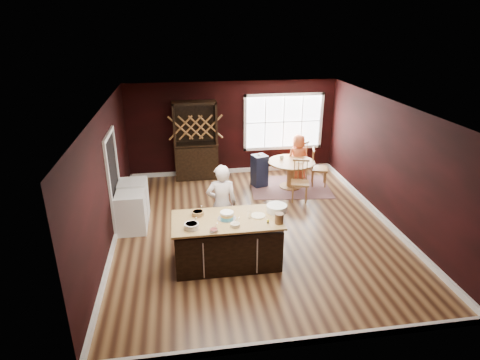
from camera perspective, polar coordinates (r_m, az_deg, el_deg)
name	(u,v)px	position (r m, az deg, el deg)	size (l,w,h in m)	color
room_shell	(255,171)	(8.38, 2.17, 1.30)	(7.00, 7.00, 7.00)	brown
window	(283,122)	(11.90, 6.20, 8.23)	(2.36, 0.10, 1.66)	white
doorway	(114,183)	(9.04, -17.44, -0.37)	(0.08, 1.26, 2.13)	white
kitchen_island	(227,242)	(7.57, -1.85, -8.80)	(2.00, 1.05, 0.92)	black
dining_table	(291,169)	(10.91, 7.26, 1.58)	(1.25, 1.25, 0.75)	brown
baker	(222,205)	(8.05, -2.61, -3.51)	(0.62, 0.41, 1.69)	silver
layer_cake	(227,215)	(7.31, -1.88, -5.06)	(0.34, 0.34, 0.14)	white
bowl_blue	(192,226)	(7.04, -6.89, -6.52)	(0.26, 0.26, 0.10)	white
bowl_yellow	(198,213)	(7.48, -6.02, -4.73)	(0.22, 0.22, 0.08)	#A78B48
bowl_pink	(214,230)	(6.92, -3.75, -7.17)	(0.15, 0.15, 0.06)	silver
bowl_olive	(235,225)	(7.07, -0.70, -6.41)	(0.17, 0.17, 0.06)	beige
drinking_glass	(250,215)	(7.32, 1.38, -5.00)	(0.07, 0.07, 0.14)	white
dinner_plate	(258,216)	(7.44, 2.56, -5.08)	(0.28, 0.28, 0.02)	beige
white_tub	(277,208)	(7.61, 5.24, -4.03)	(0.39, 0.39, 0.13)	white
stoneware_crock	(279,218)	(7.18, 5.59, -5.46)	(0.16, 0.16, 0.19)	brown
toy_figurine	(268,221)	(7.19, 3.99, -5.89)	(0.04, 0.04, 0.07)	#FDF215
rug	(290,187)	(11.10, 7.13, -0.97)	(2.12, 1.64, 0.01)	brown
chair_east	(319,167)	(11.17, 11.23, 1.80)	(0.45, 0.42, 1.06)	brown
chair_south	(300,181)	(10.14, 8.55, -0.16)	(0.44, 0.42, 1.06)	brown
chair_north	(298,158)	(11.77, 8.19, 3.07)	(0.45, 0.43, 1.06)	brown
seated_woman	(298,158)	(11.38, 8.23, 3.14)	(0.66, 0.43, 1.34)	#DB5F31
high_chair	(259,170)	(10.97, 2.78, 1.44)	(0.37, 0.37, 0.92)	#1B2140
toddler	(261,156)	(10.96, 3.06, 3.37)	(0.18, 0.14, 0.26)	#8CA5BF
table_plate	(299,162)	(10.82, 8.46, 2.60)	(0.19, 0.19, 0.01)	beige
table_cup	(282,158)	(10.95, 5.95, 3.18)	(0.12, 0.12, 0.09)	beige
hutch	(196,141)	(11.38, -6.31, 5.55)	(1.21, 0.50, 2.22)	black
washer	(131,213)	(8.94, -15.19, -4.50)	(0.61, 0.59, 0.88)	silver
dryer	(134,200)	(9.51, -14.84, -2.72)	(0.62, 0.60, 0.91)	white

